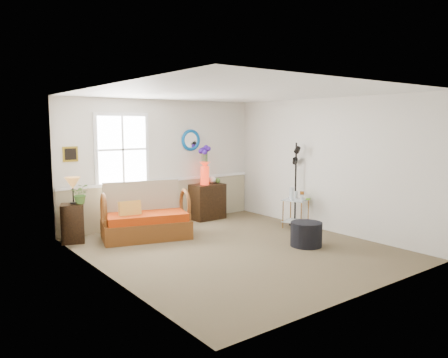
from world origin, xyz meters
TOP-DOWN VIEW (x-y plane):
  - floor at (0.00, 0.00)m, footprint 4.50×5.00m
  - ceiling at (0.00, 0.00)m, footprint 4.50×5.00m
  - walls at (0.00, 0.00)m, footprint 4.51×5.01m
  - wainscot at (0.00, 2.48)m, footprint 4.46×0.02m
  - chair_rail at (0.00, 2.47)m, footprint 4.46×0.04m
  - window at (-0.90, 2.47)m, footprint 1.14×0.06m
  - picture at (-1.92, 2.48)m, footprint 0.28×0.03m
  - mirror at (0.70, 2.48)m, footprint 0.47×0.07m
  - loveseat at (-0.88, 1.58)m, footprint 1.74×1.28m
  - throw_pillow at (-1.19, 1.57)m, footprint 0.41×0.15m
  - lamp_stand at (-2.05, 2.10)m, footprint 0.50×0.50m
  - table_lamp at (-2.03, 2.06)m, footprint 0.37×0.37m
  - potted_plant at (-1.90, 2.06)m, footprint 0.44×0.46m
  - cabinet at (0.98, 2.26)m, footprint 0.74×0.49m
  - flower_vase at (0.91, 2.25)m, footprint 0.30×0.30m
  - side_table at (1.94, 0.49)m, footprint 0.60×0.60m
  - tabletop_items at (1.99, 0.47)m, footprint 0.57×0.57m
  - floor_lamp at (2.09, 0.65)m, footprint 0.33×0.33m
  - ottoman at (1.08, -0.58)m, footprint 0.60×0.60m

SIDE VIEW (x-z plane):
  - floor at x=0.00m, z-range -0.01..0.01m
  - ottoman at x=1.08m, z-range 0.00..0.42m
  - side_table at x=1.94m, z-range 0.00..0.58m
  - lamp_stand at x=-2.05m, z-range 0.00..0.69m
  - cabinet at x=0.98m, z-range 0.00..0.78m
  - wainscot at x=0.00m, z-range 0.00..0.90m
  - loveseat at x=-0.88m, z-range 0.00..1.02m
  - throw_pillow at x=-1.19m, z-range 0.33..0.73m
  - tabletop_items at x=1.99m, z-range 0.58..0.84m
  - potted_plant at x=-1.90m, z-range 0.69..0.97m
  - floor_lamp at x=2.09m, z-range 0.00..1.72m
  - chair_rail at x=0.00m, z-range 0.89..0.95m
  - table_lamp at x=-2.03m, z-range 0.69..1.17m
  - flower_vase at x=0.91m, z-range 0.78..1.61m
  - walls at x=0.00m, z-range 0.00..2.60m
  - picture at x=-1.92m, z-range 1.41..1.69m
  - window at x=-0.90m, z-range 0.88..2.32m
  - mirror at x=0.70m, z-range 1.51..1.99m
  - ceiling at x=0.00m, z-range 2.60..2.60m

